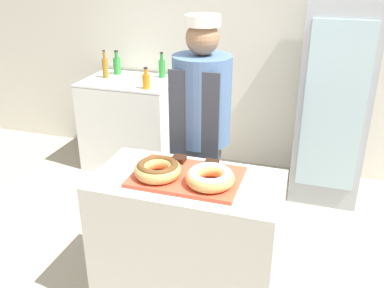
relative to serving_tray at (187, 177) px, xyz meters
The scene contains 14 objects.
wall_back 2.18m from the serving_tray, 90.00° to the left, with size 8.00×0.06×2.70m.
display_counter 0.45m from the serving_tray, ahead, with size 1.10×0.59×0.88m.
serving_tray is the anchor object (origin of this frame).
donut_chocolate_glaze 0.18m from the serving_tray, 158.95° to the right, with size 0.27×0.27×0.09m.
donut_light_glaze 0.18m from the serving_tray, 21.05° to the right, with size 0.27×0.27×0.09m.
brownie_back_left 0.19m from the serving_tray, 123.35° to the left, with size 0.08×0.08×0.03m.
brownie_back_right 0.19m from the serving_tray, 56.65° to the left, with size 0.08×0.08×0.03m.
baker_person 0.67m from the serving_tray, 99.38° to the left, with size 0.41×0.41×1.72m.
beverage_fridge 1.90m from the serving_tray, 65.30° to the left, with size 0.59×0.67×1.78m.
chest_freezer 2.14m from the serving_tray, 124.37° to the left, with size 0.92×0.68×0.92m.
bottle_amber 2.28m from the serving_tray, 129.82° to the left, with size 0.06×0.06×0.28m.
bottle_green 2.38m from the serving_tray, 126.33° to the left, with size 0.08×0.08×0.25m.
bottle_green_b 2.14m from the serving_tray, 115.15° to the left, with size 0.07×0.07×0.26m.
bottle_orange 1.75m from the serving_tray, 120.90° to the left, with size 0.07×0.07×0.21m.
Camera 1 is at (0.70, -2.08, 2.07)m, focal length 40.00 mm.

